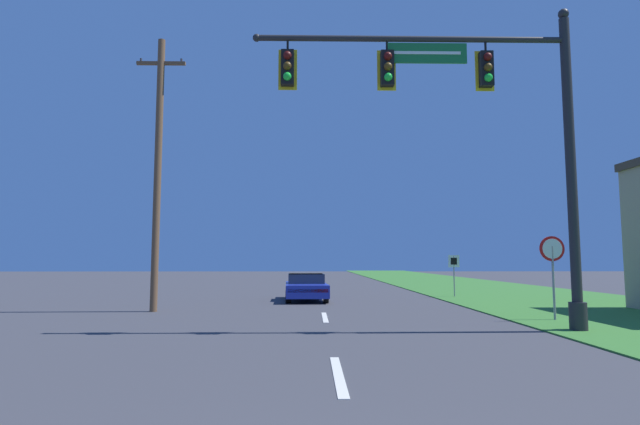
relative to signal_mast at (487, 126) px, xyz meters
name	(u,v)px	position (x,y,z in m)	size (l,w,h in m)	color
grass_verge_right	(482,288)	(6.30, 19.27, -5.34)	(10.00, 110.00, 0.04)	#38752D
road_center_line	(320,298)	(-4.20, 11.27, -5.35)	(0.16, 34.80, 0.01)	silver
signal_mast	(487,126)	(0.00, 0.00, 0.00)	(8.63, 0.47, 8.57)	#232326
car_ahead	(306,287)	(-4.88, 10.08, -4.75)	(2.03, 4.46, 1.19)	black
stop_sign	(552,259)	(2.68, 2.23, -3.49)	(0.76, 0.07, 2.50)	gray
route_sign_post	(454,266)	(2.45, 11.93, -3.83)	(0.55, 0.06, 2.03)	gray
utility_pole_near	(158,168)	(-10.24, 5.20, -0.19)	(1.80, 0.26, 10.01)	brown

